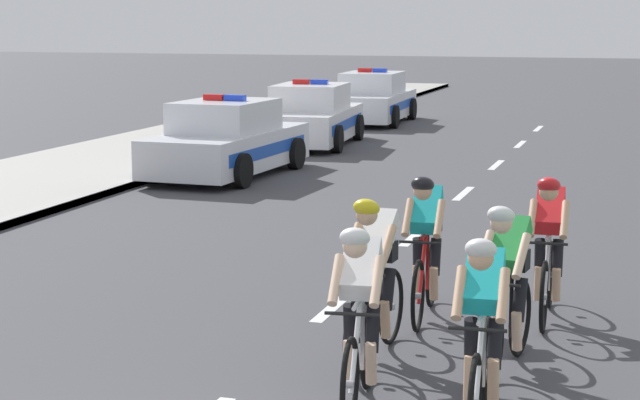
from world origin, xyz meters
name	(u,v)px	position (x,y,z in m)	size (l,w,h in m)	color
sidewalk_slab	(59,174)	(-7.89, 14.00, 0.06)	(4.08, 60.00, 0.12)	#A3A099
kerb_edge	(151,178)	(-5.93, 14.00, 0.07)	(0.16, 60.00, 0.13)	#9E9E99
lane_markings_centre	(442,212)	(0.00, 12.23, 0.00)	(0.14, 29.60, 0.01)	white
cyclist_lead	(359,313)	(1.09, 3.11, 0.79)	(0.45, 1.72, 1.56)	black
cyclist_second	(482,328)	(2.08, 2.97, 0.79)	(0.43, 1.72, 1.56)	black
cyclist_third	(375,275)	(0.88, 4.42, 0.79)	(0.43, 1.72, 1.56)	black
cyclist_fourth	(507,285)	(2.07, 4.39, 0.79)	(0.46, 1.72, 1.56)	black
cyclist_fifth	(425,244)	(1.03, 5.91, 0.79)	(0.43, 1.72, 1.56)	black
cyclist_sixth	(548,245)	(2.24, 6.23, 0.79)	(0.42, 1.72, 1.56)	black
police_car_nearest	(227,141)	(-4.80, 15.07, 0.68)	(2.16, 4.48, 1.59)	silver
police_car_second	(311,117)	(-4.79, 20.52, 0.68)	(2.29, 4.54, 1.59)	white
police_car_third	(373,100)	(-4.80, 26.49, 0.68)	(2.12, 4.46, 1.59)	silver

